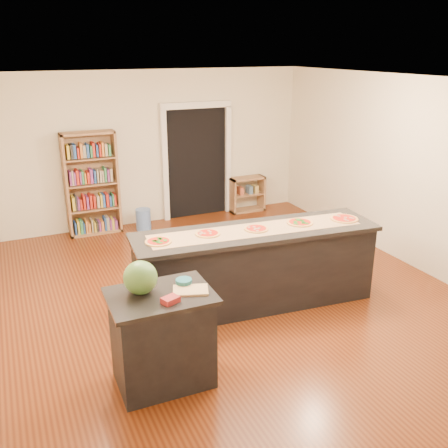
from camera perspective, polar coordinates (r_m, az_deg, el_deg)
name	(u,v)px	position (r m, az deg, el deg)	size (l,w,h in m)	color
room	(231,199)	(6.17, 0.77, 2.93)	(6.00, 7.00, 2.80)	beige
doorway	(197,155)	(9.66, -3.13, 7.83)	(1.40, 0.09, 2.21)	black
kitchen_island	(256,267)	(6.40, 3.62, -4.94)	(3.11, 0.84, 1.03)	black
side_counter	(162,338)	(5.02, -7.05, -12.83)	(0.99, 0.72, 0.98)	black
bookshelf	(92,184)	(9.04, -14.87, 4.46)	(0.91, 0.32, 1.82)	#976E49
low_shelf	(247,194)	(10.12, 2.65, 3.43)	(0.70, 0.30, 0.70)	#976E49
waste_bin	(143,219)	(9.21, -9.20, 0.52)	(0.27, 0.27, 0.39)	#577DC3
kraft_paper	(256,230)	(6.21, 3.71, -0.64)	(2.70, 0.49, 0.00)	#A27753
watermelon	(140,278)	(4.75, -9.54, -6.07)	(0.32, 0.32, 0.32)	#144214
cutting_board	(191,290)	(4.80, -3.84, -7.56)	(0.33, 0.22, 0.02)	tan
package_red	(170,300)	(4.61, -6.15, -8.62)	(0.15, 0.11, 0.05)	maroon
package_teal	(184,282)	(4.91, -4.61, -6.63)	(0.16, 0.16, 0.06)	#195966
pizza_a	(158,241)	(5.84, -7.51, -1.99)	(0.32, 0.32, 0.02)	tan
pizza_b	(208,233)	(6.04, -1.87, -1.09)	(0.29, 0.29, 0.02)	tan
pizza_c	(256,229)	(6.21, 3.71, -0.54)	(0.30, 0.30, 0.02)	tan
pizza_d	(300,222)	(6.49, 8.66, 0.18)	(0.35, 0.35, 0.02)	tan
pizza_e	(344,219)	(6.74, 13.56, 0.61)	(0.35, 0.35, 0.02)	tan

